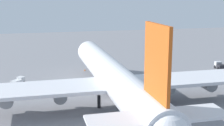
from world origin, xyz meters
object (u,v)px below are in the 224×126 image
Objects in this scene: cargo_loader at (18,81)px; safety_cone_nose at (85,70)px; catering_truck at (219,65)px; cargo_airplane at (112,77)px.

cargo_loader is 6.06× the size of safety_cone_nose.
catering_truck reaches higher than cargo_loader.
cargo_loader is at bearing 48.47° from cargo_airplane.
safety_cone_nose is (30.36, 1.31, -5.58)m from cargo_airplane.
catering_truck is 43.20m from safety_cone_nose.
catering_truck is at bearing -61.42° from cargo_airplane.
safety_cone_nose is (7.94, 42.46, -0.80)m from catering_truck.
cargo_airplane is 30.90m from safety_cone_nose.
cargo_loader is (18.52, 20.91, -4.80)m from cargo_airplane.
cargo_loader is 22.92m from safety_cone_nose.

